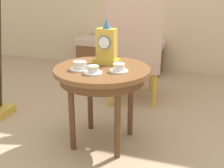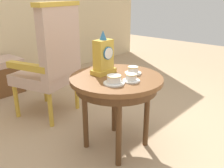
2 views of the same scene
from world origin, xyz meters
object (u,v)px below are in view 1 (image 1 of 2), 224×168
side_table (102,77)px  window_bench (120,55)px  teacup_center (119,68)px  mantel_clock (106,46)px  armchair (133,46)px  teacup_left (80,66)px  teacup_right (93,70)px

side_table → window_bench: size_ratio=0.59×
teacup_center → mantel_clock: size_ratio=0.39×
mantel_clock → armchair: 0.74m
side_table → window_bench: side_table is taller
side_table → mantel_clock: mantel_clock is taller
side_table → mantel_clock: (-0.01, 0.13, 0.21)m
teacup_left → mantel_clock: 0.27m
armchair → teacup_left: bearing=-98.8°
teacup_left → armchair: 0.95m
teacup_left → teacup_right: bearing=-25.1°
teacup_left → armchair: armchair is taller
side_table → armchair: bearing=89.0°
armchair → teacup_center: bearing=-81.8°
teacup_left → window_bench: size_ratio=0.13×
teacup_right → mantel_clock: bearing=89.6°
side_table → teacup_left: 0.19m
teacup_left → side_table: bearing=34.9°
side_table → teacup_right: (-0.01, -0.15, 0.10)m
teacup_right → window_bench: size_ratio=0.11×
side_table → teacup_center: 0.18m
teacup_right → mantel_clock: size_ratio=0.37×
teacup_left → teacup_right: (0.12, -0.06, -0.00)m
teacup_right → teacup_center: (0.15, 0.10, 0.00)m
teacup_right → side_table: bearing=86.0°
side_table → teacup_left: bearing=-145.1°
window_bench → mantel_clock: bearing=-76.4°
armchair → window_bench: bearing=113.5°
teacup_center → mantel_clock: bearing=131.1°
teacup_left → teacup_center: bearing=8.9°
teacup_right → window_bench: bearing=101.8°
side_table → teacup_right: size_ratio=5.65×
mantel_clock → window_bench: mantel_clock is taller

